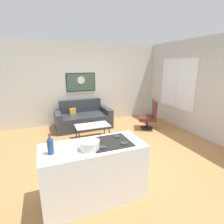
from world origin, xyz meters
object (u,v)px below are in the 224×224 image
object	(u,v)px
armchair	(150,115)
mixing_bowl	(90,145)
wall_painting	(81,82)
coffee_table	(92,126)
soda_bottle	(50,145)
couch	(83,119)

from	to	relation	value
armchair	mixing_bowl	size ratio (longest dim) A/B	3.42
armchair	wall_painting	size ratio (longest dim) A/B	0.95
coffee_table	soda_bottle	distance (m)	2.66
armchair	soda_bottle	world-z (taller)	soda_bottle
armchair	wall_painting	distance (m)	2.62
coffee_table	soda_bottle	size ratio (longest dim) A/B	3.31
armchair	wall_painting	bearing A→B (deg)	141.86
couch	coffee_table	distance (m)	1.04
coffee_table	soda_bottle	xyz separation A→B (m)	(-1.19, -2.29, 0.67)
armchair	soda_bottle	xyz separation A→B (m)	(-3.15, -2.38, 0.59)
soda_bottle	mixing_bowl	distance (m)	0.52
coffee_table	mixing_bowl	bearing A→B (deg)	-106.01
coffee_table	armchair	xyz separation A→B (m)	(1.97, 0.10, 0.08)
soda_bottle	mixing_bowl	size ratio (longest dim) A/B	1.01
couch	coffee_table	bearing A→B (deg)	-88.02
coffee_table	soda_bottle	world-z (taller)	soda_bottle
armchair	soda_bottle	distance (m)	4.00
couch	coffee_table	world-z (taller)	couch
coffee_table	wall_painting	distance (m)	1.93
couch	armchair	xyz separation A→B (m)	(2.00, -0.94, 0.16)
couch	mixing_bowl	bearing A→B (deg)	-100.67
wall_painting	armchair	bearing A→B (deg)	-38.14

